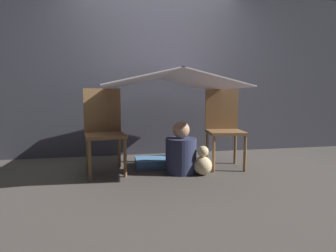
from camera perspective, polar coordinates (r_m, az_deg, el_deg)
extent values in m
plane|color=#47423D|center=(3.05, 0.52, -10.38)|extent=(8.80, 8.80, 0.00)
cube|color=#3D3D47|center=(4.07, -2.81, 11.54)|extent=(7.00, 0.05, 2.50)
cylinder|color=brown|center=(2.88, -16.69, -7.25)|extent=(0.04, 0.04, 0.43)
cylinder|color=brown|center=(2.92, -9.32, -6.86)|extent=(0.04, 0.04, 0.43)
cylinder|color=brown|center=(3.24, -17.11, -5.76)|extent=(0.04, 0.04, 0.43)
cylinder|color=brown|center=(3.28, -10.57, -5.45)|extent=(0.04, 0.04, 0.43)
cube|color=brown|center=(3.03, -13.53, -2.02)|extent=(0.49, 0.49, 0.04)
cube|color=brown|center=(3.20, -14.08, 3.34)|extent=(0.43, 0.10, 0.51)
cylinder|color=brown|center=(3.12, 9.90, -6.04)|extent=(0.04, 0.04, 0.43)
cylinder|color=brown|center=(3.22, 16.40, -5.80)|extent=(0.04, 0.04, 0.43)
cylinder|color=brown|center=(3.48, 8.51, -4.76)|extent=(0.04, 0.04, 0.43)
cylinder|color=brown|center=(3.57, 14.40, -4.60)|extent=(0.04, 0.04, 0.43)
cube|color=brown|center=(3.30, 12.39, -1.33)|extent=(0.48, 0.48, 0.04)
cube|color=brown|center=(3.47, 11.62, 3.60)|extent=(0.43, 0.09, 0.51)
cube|color=silver|center=(3.02, -6.85, 9.78)|extent=(0.73, 1.41, 0.18)
cube|color=silver|center=(3.16, 6.54, 9.62)|extent=(0.73, 1.41, 0.18)
cube|color=silver|center=(3.07, 0.00, 11.31)|extent=(0.04, 1.41, 0.01)
cylinder|color=#2D3351|center=(3.06, 2.85, -6.41)|extent=(0.36, 0.36, 0.40)
sphere|color=tan|center=(3.01, 2.88, -0.83)|extent=(0.19, 0.19, 0.19)
cube|color=#4C7FB2|center=(3.38, -3.25, -7.87)|extent=(0.44, 0.35, 0.10)
sphere|color=beige|center=(3.02, 7.58, -8.53)|extent=(0.21, 0.21, 0.21)
sphere|color=beige|center=(2.98, 7.63, -5.51)|extent=(0.13, 0.13, 0.13)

